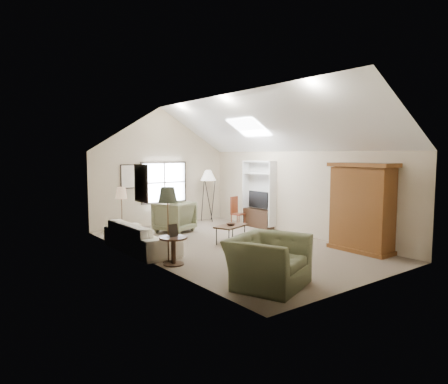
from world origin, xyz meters
TOP-DOWN VIEW (x-y plane):
  - room_shell at (0.00, 0.00)m, footprint 5.01×8.01m
  - window at (0.10, 3.96)m, footprint 1.72×0.08m
  - skylight at (1.30, 0.90)m, footprint 0.80×1.20m
  - wall_art at (-1.88, 1.94)m, footprint 1.97×3.71m
  - armoire at (2.18, -2.40)m, footprint 0.60×1.50m
  - tv_alcove at (2.34, 1.60)m, footprint 0.32×1.30m
  - media_console at (2.32, 1.60)m, footprint 0.34×1.18m
  - tv_panel at (2.32, 1.60)m, footprint 0.05×0.90m
  - sofa at (-2.20, 0.94)m, footprint 1.01×2.50m
  - armchair_near at (-1.50, -2.95)m, footprint 1.77×1.68m
  - armchair_far at (-0.33, 2.54)m, footprint 1.36×1.38m
  - coffee_table at (0.13, 0.27)m, footprint 1.08×0.83m
  - bowl at (0.13, 0.27)m, footprint 0.30×0.30m
  - side_table at (-2.18, -0.66)m, footprint 0.63×0.63m
  - side_chair at (1.94, 2.19)m, footprint 0.47×0.47m
  - tripod_lamp at (1.67, 3.58)m, footprint 0.58×0.58m
  - dark_lamp at (-2.20, -0.46)m, footprint 0.42×0.42m
  - tan_lamp at (-2.20, 2.14)m, footprint 0.32×0.32m

SIDE VIEW (x-z plane):
  - coffee_table at x=0.13m, z-range 0.00..0.49m
  - media_console at x=2.32m, z-range 0.00..0.60m
  - side_table at x=-2.18m, z-range 0.00..0.62m
  - sofa at x=-2.20m, z-range 0.00..0.73m
  - armchair_near at x=-1.50m, z-range 0.00..0.92m
  - armchair_far at x=-0.33m, z-range 0.00..0.96m
  - side_chair at x=1.94m, z-range 0.00..0.99m
  - bowl at x=0.13m, z-range 0.49..0.55m
  - tan_lamp at x=-2.20m, z-range 0.00..1.56m
  - dark_lamp at x=-2.20m, z-range 0.00..1.73m
  - tv_panel at x=2.32m, z-range 0.65..1.20m
  - tripod_lamp at x=1.67m, z-range 0.00..1.89m
  - armoire at x=2.18m, z-range 0.00..2.20m
  - tv_alcove at x=2.34m, z-range 0.10..2.20m
  - window at x=0.10m, z-range 0.74..2.16m
  - wall_art at x=-1.88m, z-range 1.29..2.17m
  - room_shell at x=0.00m, z-range 1.21..5.21m
  - skylight at x=1.30m, z-range 2.96..3.48m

